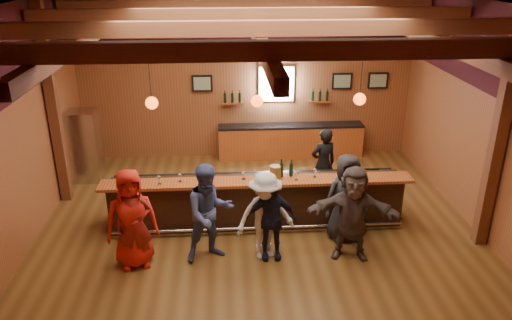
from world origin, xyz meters
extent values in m
plane|color=brown|center=(0.00, 0.00, 0.00)|extent=(9.00, 9.00, 0.00)
cube|color=brown|center=(0.00, 4.00, 2.25)|extent=(9.00, 0.04, 4.50)
cube|color=brown|center=(0.00, -4.00, 2.25)|extent=(9.00, 0.04, 4.50)
cube|color=brown|center=(-4.50, 0.00, 2.25)|extent=(0.04, 8.00, 4.50)
cube|color=brown|center=(4.50, 0.00, 2.25)|extent=(0.04, 8.00, 4.50)
cube|color=brown|center=(0.00, 0.00, 4.50)|extent=(9.00, 8.00, 0.04)
cube|color=#370F14|center=(0.00, 3.98, 3.65)|extent=(9.00, 0.01, 1.70)
cube|color=#370F14|center=(-4.48, 0.00, 3.65)|extent=(0.01, 8.00, 1.70)
cube|color=#370F14|center=(4.48, 0.00, 3.65)|extent=(0.01, 8.00, 1.70)
cube|color=#5D2F1A|center=(-4.35, 1.50, 2.25)|extent=(0.22, 0.22, 4.50)
cube|color=#5D2F1A|center=(4.35, -1.00, 2.25)|extent=(0.22, 0.22, 4.50)
cube|color=#5D2F1A|center=(0.00, -3.00, 4.20)|extent=(8.80, 0.20, 0.25)
cube|color=#5D2F1A|center=(0.00, -1.00, 4.20)|extent=(8.80, 0.20, 0.25)
cube|color=#5D2F1A|center=(0.00, 1.00, 4.20)|extent=(8.80, 0.20, 0.25)
cube|color=#5D2F1A|center=(0.00, 3.00, 4.20)|extent=(8.80, 0.20, 0.25)
cube|color=#5D2F1A|center=(-3.00, 0.00, 3.95)|extent=(0.18, 7.80, 0.22)
cube|color=#5D2F1A|center=(0.00, 0.00, 3.95)|extent=(0.18, 7.80, 0.22)
cube|color=#5D2F1A|center=(3.00, 0.00, 3.95)|extent=(0.18, 7.80, 0.22)
cube|color=black|center=(0.00, 0.00, 0.53)|extent=(6.00, 0.60, 1.05)
cube|color=#99441B|center=(0.00, -0.18, 1.08)|extent=(6.30, 0.50, 0.06)
cube|color=black|center=(0.00, 0.38, 0.93)|extent=(6.00, 0.48, 0.05)
cube|color=black|center=(0.00, 0.38, 0.45)|extent=(6.00, 0.48, 0.90)
cube|color=silver|center=(2.00, 0.38, 0.88)|extent=(0.45, 0.40, 0.14)
cube|color=silver|center=(2.50, 0.38, 0.88)|extent=(0.45, 0.40, 0.14)
cylinder|color=silver|center=(0.00, -0.42, 0.15)|extent=(6.00, 0.06, 0.06)
cube|color=#99441B|center=(1.20, 3.72, 0.45)|extent=(4.00, 0.50, 0.90)
cube|color=black|center=(1.20, 3.72, 0.93)|extent=(4.00, 0.52, 0.05)
cube|color=silver|center=(0.80, 3.95, 2.05)|extent=(0.95, 0.08, 0.95)
cube|color=white|center=(0.80, 3.90, 2.05)|extent=(0.78, 0.01, 0.78)
cube|color=black|center=(-1.20, 3.94, 2.10)|extent=(0.55, 0.04, 0.45)
cube|color=silver|center=(-1.20, 3.92, 2.10)|extent=(0.45, 0.01, 0.35)
cube|color=black|center=(2.60, 3.94, 2.10)|extent=(0.55, 0.04, 0.45)
cube|color=silver|center=(2.60, 3.92, 2.10)|extent=(0.45, 0.01, 0.35)
cube|color=black|center=(3.60, 3.94, 2.10)|extent=(0.55, 0.04, 0.45)
cube|color=silver|center=(3.60, 3.92, 2.10)|extent=(0.45, 0.01, 0.35)
cube|color=#99441B|center=(-0.40, 3.88, 1.55)|extent=(0.60, 0.18, 0.04)
cylinder|color=black|center=(-0.60, 3.88, 1.70)|extent=(0.07, 0.07, 0.26)
cylinder|color=black|center=(-0.40, 3.88, 1.70)|extent=(0.07, 0.07, 0.26)
cylinder|color=black|center=(-0.20, 3.88, 1.70)|extent=(0.07, 0.07, 0.26)
cube|color=#99441B|center=(2.00, 3.88, 1.55)|extent=(0.60, 0.18, 0.04)
cylinder|color=black|center=(1.80, 3.88, 1.70)|extent=(0.07, 0.07, 0.26)
cylinder|color=black|center=(2.00, 3.88, 1.70)|extent=(0.07, 0.07, 0.26)
cylinder|color=black|center=(2.20, 3.88, 1.70)|extent=(0.07, 0.07, 0.26)
cylinder|color=black|center=(-2.00, 0.00, 3.33)|extent=(0.01, 0.01, 1.25)
sphere|color=#FF430C|center=(-2.00, 0.00, 2.70)|extent=(0.24, 0.24, 0.24)
cylinder|color=black|center=(0.00, 0.00, 3.33)|extent=(0.01, 0.01, 1.25)
sphere|color=#FF430C|center=(0.00, 0.00, 2.70)|extent=(0.24, 0.24, 0.24)
cylinder|color=black|center=(2.00, 0.00, 3.33)|extent=(0.01, 0.01, 1.25)
sphere|color=#FF430C|center=(2.00, 0.00, 2.70)|extent=(0.24, 0.24, 0.24)
cube|color=silver|center=(-4.10, 2.60, 0.90)|extent=(0.70, 0.70, 1.80)
imported|color=red|center=(-2.34, -1.30, 0.94)|extent=(1.04, 0.81, 1.88)
imported|color=maroon|center=(-2.28, -1.39, 0.88)|extent=(0.68, 0.47, 1.77)
imported|color=#46568D|center=(-0.95, -1.19, 0.95)|extent=(1.10, 0.98, 1.90)
imported|color=silver|center=(0.07, -1.20, 0.86)|extent=(1.23, 0.89, 1.71)
imported|color=#191D33|center=(0.16, -1.24, 0.80)|extent=(0.94, 0.39, 1.60)
imported|color=#4F433F|center=(1.67, -1.31, 0.92)|extent=(1.78, 0.86, 1.84)
imported|color=#232325|center=(1.70, -0.67, 0.90)|extent=(0.96, 0.70, 1.81)
imported|color=black|center=(1.61, 1.17, 0.85)|extent=(0.71, 0.56, 1.70)
cylinder|color=brown|center=(0.37, -0.08, 1.24)|extent=(0.24, 0.24, 0.26)
cylinder|color=black|center=(0.49, -0.04, 1.25)|extent=(0.08, 0.08, 0.29)
cylinder|color=black|center=(0.49, -0.04, 1.45)|extent=(0.03, 0.03, 0.10)
cylinder|color=black|center=(0.69, -0.02, 1.24)|extent=(0.08, 0.08, 0.27)
cylinder|color=black|center=(0.69, -0.02, 1.42)|extent=(0.03, 0.03, 0.09)
cylinder|color=silver|center=(-2.62, -0.19, 1.11)|extent=(0.08, 0.08, 0.01)
cylinder|color=silver|center=(-2.62, -0.19, 1.17)|extent=(0.01, 0.01, 0.11)
sphere|color=silver|center=(-2.62, -0.19, 1.26)|extent=(0.09, 0.09, 0.09)
cylinder|color=silver|center=(-1.95, -0.22, 1.11)|extent=(0.07, 0.07, 0.01)
cylinder|color=silver|center=(-1.95, -0.22, 1.17)|extent=(0.01, 0.01, 0.10)
sphere|color=silver|center=(-1.95, -0.22, 1.25)|extent=(0.08, 0.08, 0.08)
cylinder|color=silver|center=(-1.55, -0.14, 1.11)|extent=(0.07, 0.07, 0.01)
cylinder|color=silver|center=(-1.55, -0.14, 1.17)|extent=(0.01, 0.01, 0.10)
sphere|color=silver|center=(-1.55, -0.14, 1.25)|extent=(0.08, 0.08, 0.08)
cylinder|color=silver|center=(-1.02, -0.21, 1.11)|extent=(0.07, 0.07, 0.01)
cylinder|color=silver|center=(-1.02, -0.21, 1.17)|extent=(0.01, 0.01, 0.10)
sphere|color=silver|center=(-1.02, -0.21, 1.25)|extent=(0.08, 0.08, 0.08)
cylinder|color=silver|center=(-0.28, -0.11, 1.11)|extent=(0.07, 0.07, 0.01)
cylinder|color=silver|center=(-0.28, -0.11, 1.17)|extent=(0.01, 0.01, 0.10)
sphere|color=silver|center=(-0.28, -0.11, 1.26)|extent=(0.08, 0.08, 0.08)
cylinder|color=silver|center=(0.78, -0.22, 1.11)|extent=(0.06, 0.06, 0.01)
cylinder|color=silver|center=(0.78, -0.22, 1.16)|extent=(0.01, 0.01, 0.09)
sphere|color=silver|center=(0.78, -0.22, 1.24)|extent=(0.07, 0.07, 0.07)
cylinder|color=silver|center=(1.17, -0.10, 1.11)|extent=(0.07, 0.07, 0.01)
cylinder|color=silver|center=(1.17, -0.10, 1.17)|extent=(0.01, 0.01, 0.10)
sphere|color=silver|center=(1.17, -0.10, 1.26)|extent=(0.08, 0.08, 0.08)
cylinder|color=silver|center=(2.15, -0.22, 1.11)|extent=(0.07, 0.07, 0.01)
cylinder|color=silver|center=(2.15, -0.22, 1.17)|extent=(0.01, 0.01, 0.10)
sphere|color=silver|center=(2.15, -0.22, 1.25)|extent=(0.08, 0.08, 0.08)
camera|label=1|loc=(-0.65, -9.24, 5.32)|focal=35.00mm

